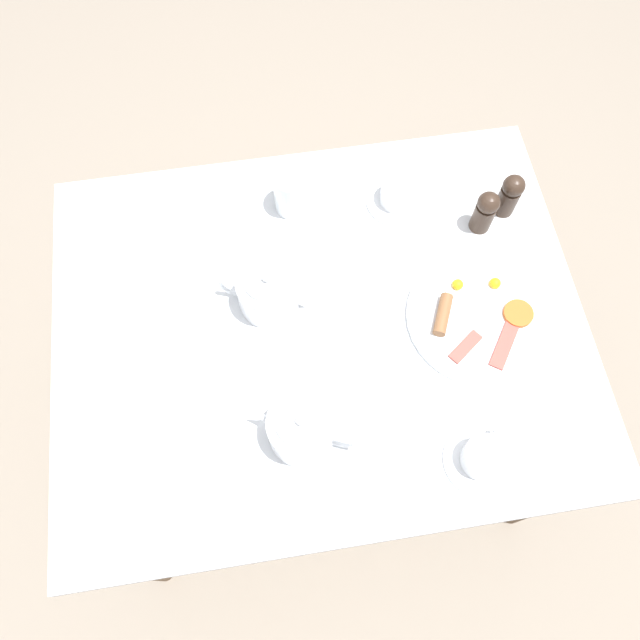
{
  "coord_description": "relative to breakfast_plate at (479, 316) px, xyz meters",
  "views": [
    {
      "loc": [
        0.52,
        -0.08,
        1.95
      ],
      "look_at": [
        0.0,
        0.0,
        0.75
      ],
      "focal_mm": 35.0,
      "sensor_mm": 36.0,
      "label": 1
    }
  ],
  "objects": [
    {
      "name": "spoon_for_tea",
      "position": [
        -0.18,
        -0.23,
        -0.01
      ],
      "size": [
        0.15,
        0.03,
        0.0
      ],
      "rotation": [
        0.0,
        0.0,
        4.57
      ],
      "color": "silver",
      "rests_on": "table"
    },
    {
      "name": "teacup_with_saucer_right",
      "position": [
        0.3,
        -0.07,
        0.02
      ],
      "size": [
        0.14,
        0.14,
        0.06
      ],
      "color": "white",
      "rests_on": "table"
    },
    {
      "name": "teapot_far",
      "position": [
        0.2,
        -0.41,
        0.04
      ],
      "size": [
        0.13,
        0.2,
        0.12
      ],
      "rotation": [
        0.0,
        0.0,
        4.28
      ],
      "color": "white",
      "rests_on": "table"
    },
    {
      "name": "fork_spare",
      "position": [
        -0.0,
        -0.74,
        -0.01
      ],
      "size": [
        0.09,
        0.17,
        0.0
      ],
      "rotation": [
        0.0,
        0.0,
        0.47
      ],
      "color": "silver",
      "rests_on": "table"
    },
    {
      "name": "pepper_grinder",
      "position": [
        -0.22,
        0.06,
        0.05
      ],
      "size": [
        0.05,
        0.05,
        0.12
      ],
      "color": "#38281E",
      "rests_on": "table"
    },
    {
      "name": "fork_by_plate",
      "position": [
        0.19,
        -0.63,
        -0.01
      ],
      "size": [
        0.16,
        0.05,
        0.0
      ],
      "rotation": [
        0.0,
        0.0,
        1.79
      ],
      "color": "silver",
      "rests_on": "table"
    },
    {
      "name": "water_glass_tall",
      "position": [
        -0.34,
        -0.35,
        0.05
      ],
      "size": [
        0.08,
        0.08,
        0.11
      ],
      "color": "white",
      "rests_on": "table"
    },
    {
      "name": "teapot_near",
      "position": [
        -0.11,
        -0.44,
        0.04
      ],
      "size": [
        0.13,
        0.21,
        0.12
      ],
      "rotation": [
        0.0,
        0.0,
        1.24
      ],
      "color": "white",
      "rests_on": "table"
    },
    {
      "name": "knife_by_plate",
      "position": [
        -0.32,
        -0.76,
        -0.01
      ],
      "size": [
        0.02,
        0.2,
        0.0
      ],
      "rotation": [
        0.0,
        0.0,
        6.27
      ],
      "color": "silver",
      "rests_on": "table"
    },
    {
      "name": "breakfast_plate",
      "position": [
        0.0,
        0.0,
        0.0
      ],
      "size": [
        0.31,
        0.31,
        0.04
      ],
      "color": "white",
      "rests_on": "table"
    },
    {
      "name": "ground_plane",
      "position": [
        -0.04,
        -0.34,
        -0.74
      ],
      "size": [
        8.0,
        8.0,
        0.0
      ],
      "primitive_type": "plane",
      "color": "gray"
    },
    {
      "name": "salt_grinder",
      "position": [
        -0.26,
        0.13,
        0.05
      ],
      "size": [
        0.05,
        0.05,
        0.12
      ],
      "color": "#38281E",
      "rests_on": "table"
    },
    {
      "name": "table",
      "position": [
        -0.04,
        -0.34,
        -0.08
      ],
      "size": [
        0.91,
        1.13,
        0.73
      ],
      "color": "silver",
      "rests_on": "ground_plane"
    },
    {
      "name": "teacup_with_saucer_left",
      "position": [
        -0.32,
        -0.11,
        0.02
      ],
      "size": [
        0.14,
        0.14,
        0.06
      ],
      "color": "white",
      "rests_on": "table"
    }
  ]
}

